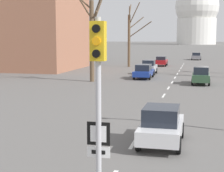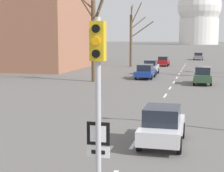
# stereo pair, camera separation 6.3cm
# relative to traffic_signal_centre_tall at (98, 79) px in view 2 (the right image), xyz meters

# --- Properties ---
(lane_stripe_2) EXTENTS (0.16, 2.00, 0.01)m
(lane_stripe_2) POSITION_rel_traffic_signal_centre_tall_xyz_m (-0.24, 6.67, -3.48)
(lane_stripe_2) COLOR silver
(lane_stripe_2) RESTS_ON ground_plane
(lane_stripe_3) EXTENTS (0.16, 2.00, 0.01)m
(lane_stripe_3) POSITION_rel_traffic_signal_centre_tall_xyz_m (-0.24, 11.17, -3.48)
(lane_stripe_3) COLOR silver
(lane_stripe_3) RESTS_ON ground_plane
(lane_stripe_4) EXTENTS (0.16, 2.00, 0.01)m
(lane_stripe_4) POSITION_rel_traffic_signal_centre_tall_xyz_m (-0.24, 15.67, -3.48)
(lane_stripe_4) COLOR silver
(lane_stripe_4) RESTS_ON ground_plane
(lane_stripe_5) EXTENTS (0.16, 2.00, 0.01)m
(lane_stripe_5) POSITION_rel_traffic_signal_centre_tall_xyz_m (-0.24, 20.17, -3.48)
(lane_stripe_5) COLOR silver
(lane_stripe_5) RESTS_ON ground_plane
(lane_stripe_6) EXTENTS (0.16, 2.00, 0.01)m
(lane_stripe_6) POSITION_rel_traffic_signal_centre_tall_xyz_m (-0.24, 24.67, -3.48)
(lane_stripe_6) COLOR silver
(lane_stripe_6) RESTS_ON ground_plane
(lane_stripe_7) EXTENTS (0.16, 2.00, 0.01)m
(lane_stripe_7) POSITION_rel_traffic_signal_centre_tall_xyz_m (-0.24, 29.17, -3.48)
(lane_stripe_7) COLOR silver
(lane_stripe_7) RESTS_ON ground_plane
(lane_stripe_8) EXTENTS (0.16, 2.00, 0.01)m
(lane_stripe_8) POSITION_rel_traffic_signal_centre_tall_xyz_m (-0.24, 33.67, -3.48)
(lane_stripe_8) COLOR silver
(lane_stripe_8) RESTS_ON ground_plane
(lane_stripe_9) EXTENTS (0.16, 2.00, 0.01)m
(lane_stripe_9) POSITION_rel_traffic_signal_centre_tall_xyz_m (-0.24, 38.17, -3.48)
(lane_stripe_9) COLOR silver
(lane_stripe_9) RESTS_ON ground_plane
(lane_stripe_10) EXTENTS (0.16, 2.00, 0.01)m
(lane_stripe_10) POSITION_rel_traffic_signal_centre_tall_xyz_m (-0.24, 42.67, -3.48)
(lane_stripe_10) COLOR silver
(lane_stripe_10) RESTS_ON ground_plane
(lane_stripe_11) EXTENTS (0.16, 2.00, 0.01)m
(lane_stripe_11) POSITION_rel_traffic_signal_centre_tall_xyz_m (-0.24, 47.17, -3.48)
(lane_stripe_11) COLOR silver
(lane_stripe_11) RESTS_ON ground_plane
(lane_stripe_12) EXTENTS (0.16, 2.00, 0.01)m
(lane_stripe_12) POSITION_rel_traffic_signal_centre_tall_xyz_m (-0.24, 51.67, -3.48)
(lane_stripe_12) COLOR silver
(lane_stripe_12) RESTS_ON ground_plane
(lane_stripe_13) EXTENTS (0.16, 2.00, 0.01)m
(lane_stripe_13) POSITION_rel_traffic_signal_centre_tall_xyz_m (-0.24, 56.17, -3.48)
(lane_stripe_13) COLOR silver
(lane_stripe_13) RESTS_ON ground_plane
(traffic_signal_centre_tall) EXTENTS (0.36, 0.34, 4.99)m
(traffic_signal_centre_tall) POSITION_rel_traffic_signal_centre_tall_xyz_m (0.00, 0.00, 0.00)
(traffic_signal_centre_tall) COLOR #B2B2B7
(traffic_signal_centre_tall) RESTS_ON ground_plane
(route_sign_post) EXTENTS (0.60, 0.08, 2.43)m
(route_sign_post) POSITION_rel_traffic_signal_centre_tall_xyz_m (-0.03, 0.12, -1.83)
(route_sign_post) COLOR #B2B2B7
(route_sign_post) RESTS_ON ground_plane
(sedan_near_left) EXTENTS (1.71, 3.91, 1.75)m
(sedan_near_left) POSITION_rel_traffic_signal_centre_tall_xyz_m (-3.63, 36.95, -2.60)
(sedan_near_left) COLOR #B7B7BC
(sedan_near_left) RESTS_ON ground_plane
(sedan_near_right) EXTENTS (1.91, 3.81, 1.49)m
(sedan_near_right) POSITION_rel_traffic_signal_centre_tall_xyz_m (1.72, 68.82, -2.73)
(sedan_near_right) COLOR slate
(sedan_near_right) RESTS_ON ground_plane
(sedan_mid_centre) EXTENTS (1.71, 3.91, 1.71)m
(sedan_mid_centre) POSITION_rel_traffic_signal_centre_tall_xyz_m (2.57, 28.17, -2.63)
(sedan_mid_centre) COLOR #2D4C33
(sedan_mid_centre) RESTS_ON ground_plane
(sedan_far_left) EXTENTS (1.88, 4.56, 1.57)m
(sedan_far_left) POSITION_rel_traffic_signal_centre_tall_xyz_m (-3.57, 32.00, -2.69)
(sedan_far_left) COLOR navy
(sedan_far_left) RESTS_ON ground_plane
(sedan_far_right) EXTENTS (1.77, 3.89, 1.54)m
(sedan_far_right) POSITION_rel_traffic_signal_centre_tall_xyz_m (-3.50, 50.60, -2.69)
(sedan_far_right) COLOR maroon
(sedan_far_right) RESTS_ON ground_plane
(sedan_distant_centre) EXTENTS (1.76, 3.85, 1.64)m
(sedan_distant_centre) POSITION_rel_traffic_signal_centre_tall_xyz_m (0.92, 6.68, -2.66)
(sedan_distant_centre) COLOR silver
(sedan_distant_centre) RESTS_ON ground_plane
(bare_tree_left_near) EXTENTS (3.88, 4.30, 9.74)m
(bare_tree_left_near) POSITION_rel_traffic_signal_centre_tall_xyz_m (-8.05, 48.01, 1.18)
(bare_tree_left_near) COLOR brown
(bare_tree_left_near) RESTS_ON ground_plane
(bare_tree_left_far) EXTENTS (4.56, 3.24, 9.95)m
(bare_tree_left_far) POSITION_rel_traffic_signal_centre_tall_xyz_m (-8.35, 27.82, 1.32)
(bare_tree_left_far) COLOR brown
(bare_tree_left_far) RESTS_ON ground_plane
(capitol_dome) EXTENTS (27.90, 27.90, 39.40)m
(capitol_dome) POSITION_rel_traffic_signal_centre_tall_xyz_m (-0.24, 242.92, 15.71)
(capitol_dome) COLOR silver
(capitol_dome) RESTS_ON ground_plane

